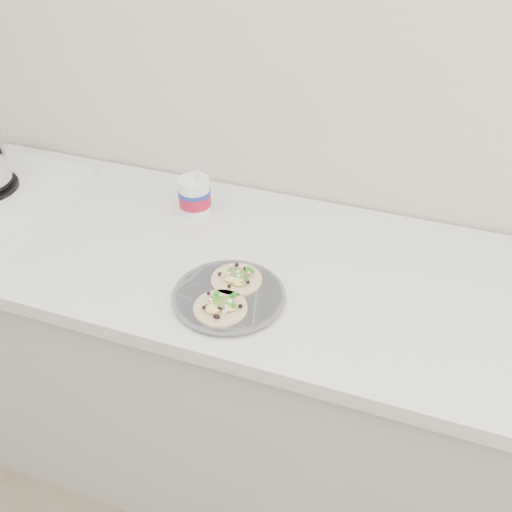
% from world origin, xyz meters
% --- Properties ---
extents(counter, '(2.44, 0.66, 0.90)m').
position_xyz_m(counter, '(0.00, 1.43, 0.45)').
color(counter, beige).
rests_on(counter, ground).
extents(taco_plate, '(0.26, 0.26, 0.04)m').
position_xyz_m(taco_plate, '(0.01, 1.25, 0.92)').
color(taco_plate, '#58585F').
rests_on(taco_plate, counter).
extents(tub, '(0.09, 0.09, 0.20)m').
position_xyz_m(tub, '(-0.21, 1.56, 0.96)').
color(tub, white).
rests_on(tub, counter).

